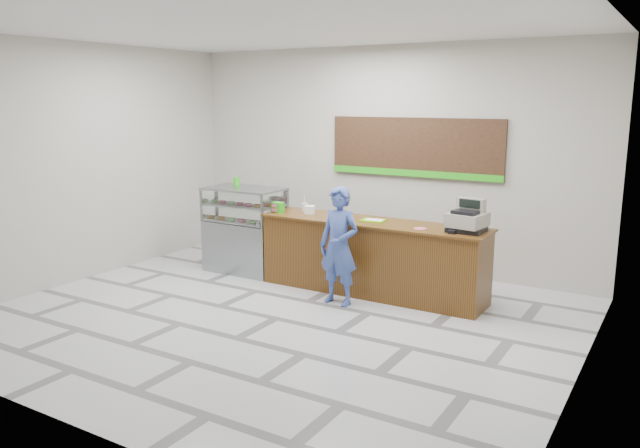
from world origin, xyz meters
The scene contains 16 objects.
floor centered at (0.00, 0.00, 0.00)m, with size 7.00×7.00×0.00m, color silver.
back_wall centered at (0.00, 3.00, 1.75)m, with size 7.00×7.00×0.00m, color #B6B2A7.
ceiling centered at (0.00, 0.00, 3.50)m, with size 7.00×7.00×0.00m, color silver.
sales_counter centered at (0.55, 1.55, 0.52)m, with size 3.26×0.76×1.03m.
display_case centered at (-1.67, 1.55, 0.68)m, with size 1.22×0.72×1.33m.
menu_board centered at (0.55, 2.96, 1.93)m, with size 2.80×0.06×0.90m.
cash_register centered at (1.87, 1.58, 1.18)m, with size 0.49×0.51×0.41m.
card_terminal centered at (1.76, 1.39, 1.05)m, with size 0.09×0.18×0.04m, color black.
serving_tray centered at (0.56, 1.57, 1.04)m, with size 0.34×0.27×0.02m.
napkin_box centered at (-0.48, 1.58, 1.09)m, with size 0.14×0.14×0.12m, color white.
straw_cup centered at (-0.64, 1.69, 1.09)m, with size 0.09×0.09×0.13m, color silver.
promo_box centered at (-0.95, 1.43, 1.11)m, with size 0.17×0.11×0.15m, color green.
donut_decal centered at (1.31, 1.42, 1.03)m, with size 0.17×0.17×0.00m, color #EB5C84.
green_cup_left centered at (-1.97, 1.73, 1.39)m, with size 0.08×0.08×0.12m, color green.
green_cup_right centered at (-1.92, 1.70, 1.39)m, with size 0.08×0.08×0.13m, color green.
customer centered at (0.38, 0.92, 0.79)m, with size 0.57×0.38×1.57m, color #3B52A1.
Camera 1 is at (4.28, -6.02, 2.70)m, focal length 35.00 mm.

